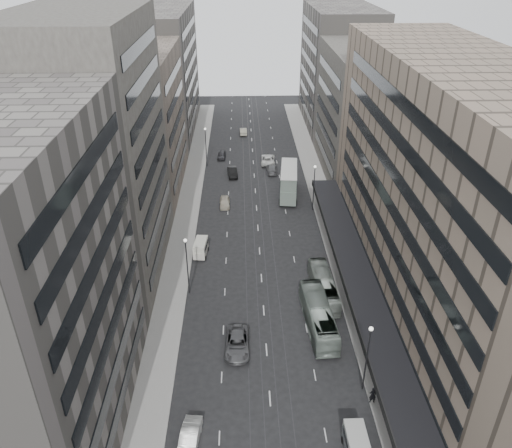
{
  "coord_description": "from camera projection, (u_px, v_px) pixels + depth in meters",
  "views": [
    {
      "loc": [
        -2.54,
        -41.43,
        40.4
      ],
      "look_at": [
        -0.59,
        20.43,
        5.55
      ],
      "focal_mm": 35.0,
      "sensor_mm": 36.0,
      "label": 1
    }
  ],
  "objects": [
    {
      "name": "sedan_5",
      "position": [
        232.0,
        172.0,
        98.99
      ],
      "size": [
        2.25,
        5.15,
        1.65
      ],
      "primitive_type": "imported",
      "rotation": [
        0.0,
        0.0,
        0.1
      ],
      "color": "black",
      "rests_on": "ground"
    },
    {
      "name": "sedan_4",
      "position": [
        225.0,
        202.0,
        87.64
      ],
      "size": [
        1.87,
        4.4,
        1.48
      ],
      "primitive_type": "imported",
      "rotation": [
        0.0,
        0.0,
        0.03
      ],
      "color": "beige",
      "rests_on": "ground"
    },
    {
      "name": "building_left_a",
      "position": [
        13.0,
        297.0,
        41.06
      ],
      "size": [
        15.0,
        28.0,
        30.0
      ],
      "primitive_type": "cube",
      "color": "slate",
      "rests_on": "ground"
    },
    {
      "name": "building_right_mid",
      "position": [
        365.0,
        113.0,
        95.96
      ],
      "size": [
        15.0,
        28.0,
        24.0
      ],
      "primitive_type": "cube",
      "color": "#44403B",
      "rests_on": "ground"
    },
    {
      "name": "sedan_7",
      "position": [
        272.0,
        169.0,
        100.55
      ],
      "size": [
        2.1,
        5.12,
        1.48
      ],
      "primitive_type": "imported",
      "rotation": [
        0.0,
        0.0,
        3.15
      ],
      "color": "#5D5D60",
      "rests_on": "ground"
    },
    {
      "name": "vw_microbus",
      "position": [
        357.0,
        447.0,
        44.35
      ],
      "size": [
        2.07,
        4.46,
        2.4
      ],
      "rotation": [
        0.0,
        0.0,
        0.01
      ],
      "color": "#515558",
      "rests_on": "ground"
    },
    {
      "name": "building_left_d",
      "position": [
        159.0,
        72.0,
        117.32
      ],
      "size": [
        15.0,
        38.0,
        28.0
      ],
      "primitive_type": "cube",
      "color": "slate",
      "rests_on": "ground"
    },
    {
      "name": "lamp_right_far",
      "position": [
        314.0,
        183.0,
        84.17
      ],
      "size": [
        0.44,
        0.44,
        8.32
      ],
      "color": "#262628",
      "rests_on": "ground"
    },
    {
      "name": "sedan_9",
      "position": [
        243.0,
        131.0,
        120.78
      ],
      "size": [
        1.74,
        4.62,
        1.51
      ],
      "primitive_type": "imported",
      "rotation": [
        0.0,
        0.0,
        3.17
      ],
      "color": "#A8A28B",
      "rests_on": "ground"
    },
    {
      "name": "lamp_right_near",
      "position": [
        368.0,
        351.0,
        49.33
      ],
      "size": [
        0.44,
        0.44,
        8.32
      ],
      "color": "#262628",
      "rests_on": "ground"
    },
    {
      "name": "building_right_far",
      "position": [
        339.0,
        68.0,
        121.11
      ],
      "size": [
        15.0,
        32.0,
        28.0
      ],
      "primitive_type": "cube",
      "color": "slate",
      "rests_on": "ground"
    },
    {
      "name": "sidewalk_left",
      "position": [
        189.0,
        205.0,
        88.27
      ],
      "size": [
        4.0,
        125.0,
        0.15
      ],
      "primitive_type": "cube",
      "color": "gray",
      "rests_on": "ground"
    },
    {
      "name": "lamp_left_near",
      "position": [
        187.0,
        260.0,
        63.6
      ],
      "size": [
        0.44,
        0.44,
        8.32
      ],
      "color": "#262628",
      "rests_on": "ground"
    },
    {
      "name": "bus_near",
      "position": [
        318.0,
        316.0,
        59.5
      ],
      "size": [
        3.41,
        11.88,
        3.27
      ],
      "primitive_type": "imported",
      "rotation": [
        0.0,
        0.0,
        3.2
      ],
      "color": "gray",
      "rests_on": "ground"
    },
    {
      "name": "building_left_c",
      "position": [
        135.0,
        122.0,
        89.31
      ],
      "size": [
        15.0,
        28.0,
        25.0
      ],
      "primitive_type": "cube",
      "color": "gray",
      "rests_on": "ground"
    },
    {
      "name": "building_left_b",
      "position": [
        93.0,
        154.0,
        63.59
      ],
      "size": [
        15.0,
        26.0,
        34.0
      ],
      "primitive_type": "cube",
      "color": "#44403B",
      "rests_on": "ground"
    },
    {
      "name": "panel_van",
      "position": [
        201.0,
        248.0,
        73.47
      ],
      "size": [
        2.16,
        3.93,
        2.39
      ],
      "rotation": [
        0.0,
        0.0,
        -0.1
      ],
      "color": "silver",
      "rests_on": "ground"
    },
    {
      "name": "ground",
      "position": [
        267.0,
        356.0,
        55.97
      ],
      "size": [
        220.0,
        220.0,
        0.0
      ],
      "primitive_type": "plane",
      "color": "black",
      "rests_on": "ground"
    },
    {
      "name": "sedan_1",
      "position": [
        189.0,
        438.0,
        45.78
      ],
      "size": [
        2.21,
        4.89,
        1.56
      ],
      "primitive_type": "imported",
      "rotation": [
        0.0,
        0.0,
        -0.12
      ],
      "color": "silver",
      "rests_on": "ground"
    },
    {
      "name": "pedestrian",
      "position": [
        373.0,
        395.0,
        49.68
      ],
      "size": [
        0.76,
        0.53,
        1.99
      ],
      "primitive_type": "imported",
      "rotation": [
        0.0,
        0.0,
        3.21
      ],
      "color": "black",
      "rests_on": "sidewalk_right"
    },
    {
      "name": "lamp_left_far",
      "position": [
        206.0,
        143.0,
        101.05
      ],
      "size": [
        0.44,
        0.44,
        8.32
      ],
      "color": "#262628",
      "rests_on": "ground"
    },
    {
      "name": "sedan_6",
      "position": [
        268.0,
        159.0,
        104.81
      ],
      "size": [
        3.12,
        6.16,
        1.67
      ],
      "primitive_type": "imported",
      "rotation": [
        0.0,
        0.0,
        3.08
      ],
      "color": "silver",
      "rests_on": "ground"
    },
    {
      "name": "sedan_2",
      "position": [
        237.0,
        343.0,
        56.59
      ],
      "size": [
        2.85,
        6.05,
        1.67
      ],
      "primitive_type": "imported",
      "rotation": [
        0.0,
        0.0,
        -0.01
      ],
      "color": "#4E4E50",
      "rests_on": "ground"
    },
    {
      "name": "department_store",
      "position": [
        455.0,
        202.0,
        56.2
      ],
      "size": [
        19.2,
        60.0,
        30.0
      ],
      "color": "#796959",
      "rests_on": "ground"
    },
    {
      "name": "bus_far",
      "position": [
        324.0,
        286.0,
        64.93
      ],
      "size": [
        2.89,
        10.57,
        2.92
      ],
      "primitive_type": "imported",
      "rotation": [
        0.0,
        0.0,
        3.18
      ],
      "color": "gray",
      "rests_on": "ground"
    },
    {
      "name": "sidewalk_right",
      "position": [
        323.0,
        203.0,
        88.93
      ],
      "size": [
        4.0,
        125.0,
        0.15
      ],
      "primitive_type": "cube",
      "color": "gray",
      "rests_on": "ground"
    },
    {
      "name": "double_decker",
      "position": [
        289.0,
        181.0,
        89.89
      ],
      "size": [
        3.98,
        10.37,
        5.54
      ],
      "rotation": [
        0.0,
        0.0,
        -0.1
      ],
      "color": "slate",
      "rests_on": "ground"
    },
    {
      "name": "sedan_8",
      "position": [
        222.0,
        155.0,
        107.25
      ],
      "size": [
        1.84,
        4.27,
        1.43
      ],
      "primitive_type": "imported",
      "rotation": [
        0.0,
        0.0,
        -0.04
      ],
      "color": "#2A2A2C",
      "rests_on": "ground"
    }
  ]
}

